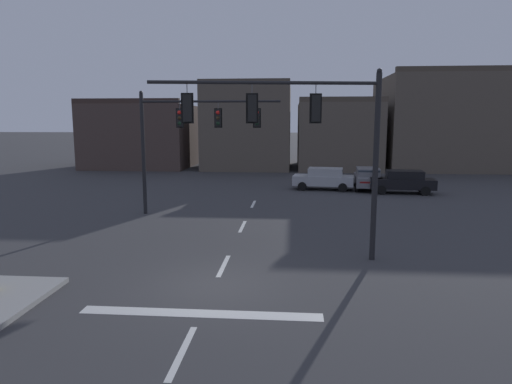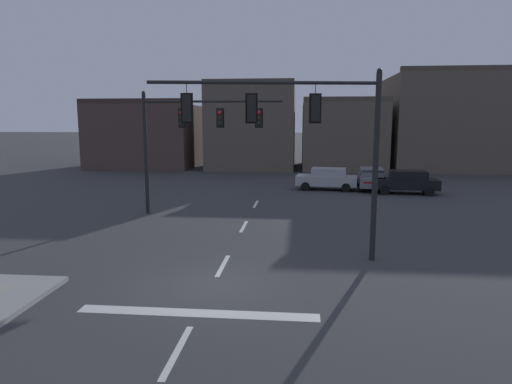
{
  "view_description": "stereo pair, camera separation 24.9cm",
  "coord_description": "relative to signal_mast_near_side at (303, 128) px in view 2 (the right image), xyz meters",
  "views": [
    {
      "loc": [
        2.36,
        -13.07,
        4.98
      ],
      "look_at": [
        0.99,
        3.86,
        2.33
      ],
      "focal_mm": 31.73,
      "sensor_mm": 36.0,
      "label": 1
    },
    {
      "loc": [
        2.6,
        -13.04,
        4.98
      ],
      "look_at": [
        0.99,
        3.86,
        2.33
      ],
      "focal_mm": 31.73,
      "sensor_mm": 36.0,
      "label": 2
    }
  ],
  "objects": [
    {
      "name": "car_lot_nearside",
      "position": [
        5.21,
        18.0,
        -3.91
      ],
      "size": [
        2.22,
        4.57,
        1.61
      ],
      "color": "slate",
      "rests_on": "ground"
    },
    {
      "name": "signal_mast_far_side",
      "position": [
        -5.96,
        7.92,
        -0.19
      ],
      "size": [
        7.46,
        0.43,
        6.6
      ],
      "color": "black",
      "rests_on": "ground"
    },
    {
      "name": "lane_centreline",
      "position": [
        -2.73,
        -0.81,
        -4.77
      ],
      "size": [
        0.16,
        26.4,
        0.01
      ],
      "color": "silver",
      "rests_on": "ground"
    },
    {
      "name": "stop_bar_paint",
      "position": [
        -2.73,
        -4.81,
        -4.77
      ],
      "size": [
        6.4,
        0.5,
        0.01
      ],
      "primitive_type": "cube",
      "color": "silver",
      "rests_on": "ground"
    },
    {
      "name": "ground_plane",
      "position": [
        -2.73,
        -2.81,
        -4.77
      ],
      "size": [
        400.0,
        400.0,
        0.0
      ],
      "primitive_type": "plane",
      "color": "#353538"
    },
    {
      "name": "car_lot_middle",
      "position": [
        1.95,
        17.56,
        -3.91
      ],
      "size": [
        4.61,
        2.36,
        1.61
      ],
      "color": "#9EA0A5",
      "rests_on": "ground"
    },
    {
      "name": "signal_mast_near_side",
      "position": [
        0.0,
        0.0,
        0.0
      ],
      "size": [
        7.92,
        1.28,
        6.79
      ],
      "color": "black",
      "rests_on": "ground"
    },
    {
      "name": "building_row",
      "position": [
        8.97,
        34.62,
        -0.27
      ],
      "size": [
        55.28,
        13.5,
        11.31
      ],
      "color": "#473833",
      "rests_on": "ground"
    },
    {
      "name": "car_lot_farside",
      "position": [
        7.35,
        16.27,
        -3.91
      ],
      "size": [
        4.58,
        2.26,
        1.61
      ],
      "color": "black",
      "rests_on": "ground"
    }
  ]
}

